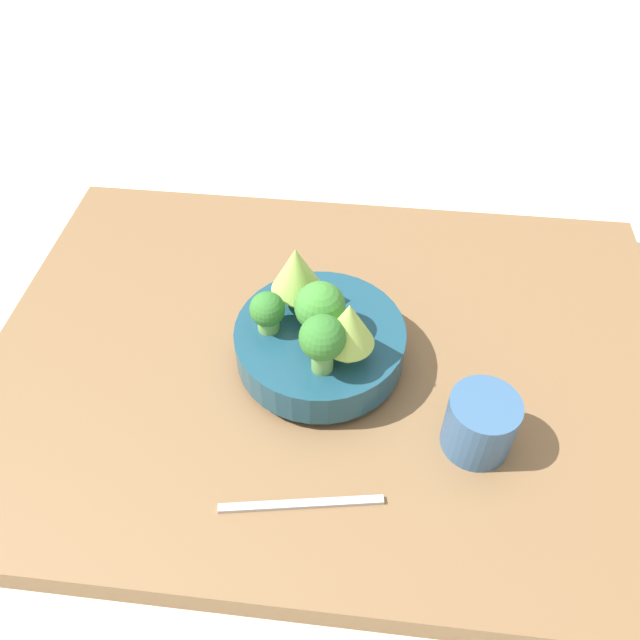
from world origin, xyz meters
The scene contains 10 objects.
ground_plane centered at (0.00, 0.00, 0.00)m, with size 6.00×6.00×0.00m, color beige.
table centered at (0.00, 0.00, 0.02)m, with size 0.98×0.71×0.05m.
bowl centered at (-0.02, -0.02, 0.08)m, with size 0.23×0.23×0.07m.
broccoli_floret_center centered at (-0.02, -0.02, 0.15)m, with size 0.07×0.07×0.08m.
romanesco_piece_far centered at (-0.05, 0.03, 0.17)m, with size 0.07×0.07×0.10m.
broccoli_floret_front centered at (-0.01, -0.08, 0.16)m, with size 0.06×0.06×0.09m.
romanesco_piece_near centered at (0.02, -0.06, 0.17)m, with size 0.07×0.07×0.10m.
broccoli_floret_left centered at (-0.08, -0.02, 0.14)m, with size 0.05×0.05×0.06m.
cup centered at (0.19, -0.13, 0.09)m, with size 0.09×0.09×0.08m.
fork centered at (-0.01, -0.24, 0.05)m, with size 0.19×0.04×0.01m.
Camera 1 is at (0.05, -0.57, 0.73)m, focal length 35.00 mm.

